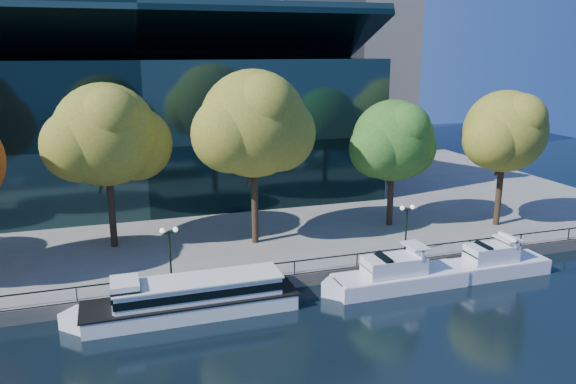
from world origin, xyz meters
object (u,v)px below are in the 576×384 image
object	(u,v)px
tree_3	(256,126)
tree_4	(395,142)
cruiser_near	(394,276)
cruiser_far	(490,263)
tour_boat	(186,297)
tree_2	(108,137)
lamp_1	(169,242)
tree_5	(506,133)
lamp_2	(407,218)

from	to	relation	value
tree_3	tree_4	size ratio (longest dim) A/B	1.24
cruiser_near	tree_4	bearing A→B (deg)	63.15
cruiser_far	tour_boat	bearing A→B (deg)	178.71
tree_2	lamp_1	distance (m)	11.40
lamp_1	tree_5	bearing A→B (deg)	7.67
cruiser_far	tree_3	bearing A→B (deg)	147.45
tree_2	lamp_2	distance (m)	24.60
cruiser_far	tree_3	size ratio (longest dim) A/B	0.66
tree_4	lamp_2	world-z (taller)	tree_4
cruiser_near	lamp_1	world-z (taller)	lamp_1
lamp_1	lamp_2	xyz separation A→B (m)	(18.57, 0.00, 0.00)
tour_boat	tree_3	bearing A→B (deg)	52.37
tree_5	lamp_1	size ratio (longest dim) A/B	3.10
cruiser_far	tree_4	world-z (taller)	tree_4
cruiser_far	lamp_2	size ratio (longest dim) A/B	2.36
tree_4	lamp_1	xyz separation A→B (m)	(-21.14, -7.23, -4.80)
tree_2	tree_4	xyz separation A→B (m)	(24.65, -1.66, -1.41)
tree_2	lamp_2	xyz separation A→B (m)	(22.08, -8.89, -6.21)
cruiser_far	tree_2	world-z (taller)	tree_2
tree_3	tree_4	world-z (taller)	tree_3
cruiser_far	tree_5	size ratio (longest dim) A/B	0.76
tree_3	cruiser_far	bearing A→B (deg)	-32.55
tree_3	lamp_2	size ratio (longest dim) A/B	3.59
cruiser_far	tree_3	distance (m)	21.29
tour_boat	lamp_1	distance (m)	4.36
lamp_2	tree_2	bearing A→B (deg)	158.07
tour_boat	lamp_2	distance (m)	18.52
cruiser_far	lamp_1	bearing A→B (deg)	170.80
cruiser_far	tree_4	distance (m)	13.81
cruiser_near	lamp_2	distance (m)	5.73
cruiser_near	lamp_2	bearing A→B (deg)	51.77
tree_5	tree_3	bearing A→B (deg)	174.63
tour_boat	tree_4	size ratio (longest dim) A/B	1.31
cruiser_near	lamp_2	xyz separation A→B (m)	(3.03, 3.84, 2.99)
lamp_2	lamp_1	bearing A→B (deg)	180.00
tour_boat	cruiser_near	size ratio (longest dim) A/B	1.39
lamp_1	cruiser_far	bearing A→B (deg)	-9.20
lamp_1	cruiser_near	bearing A→B (deg)	-13.89
tree_5	lamp_1	bearing A→B (deg)	-172.33
tree_3	tree_5	bearing A→B (deg)	-5.37
cruiser_near	tree_3	bearing A→B (deg)	126.87
tour_boat	tree_2	bearing A→B (deg)	108.40
tree_2	tree_3	size ratio (longest dim) A/B	0.93
lamp_1	lamp_2	distance (m)	18.57
cruiser_far	lamp_1	world-z (taller)	lamp_1
tree_4	lamp_2	distance (m)	9.05
tree_2	tree_3	xyz separation A→B (m)	(11.47, -2.62, 0.74)
tree_3	lamp_1	world-z (taller)	tree_3
cruiser_near	lamp_1	size ratio (longest dim) A/B	2.73
lamp_1	lamp_2	world-z (taller)	same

